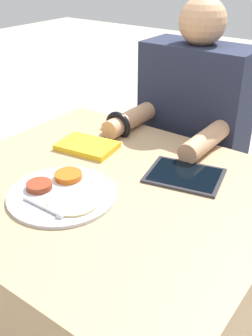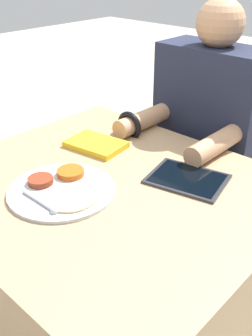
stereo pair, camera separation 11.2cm
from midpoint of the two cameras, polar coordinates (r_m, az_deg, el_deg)
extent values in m
cube|color=#9E7F5B|center=(1.39, -0.13, -15.33)|extent=(0.99, 0.87, 0.74)
cylinder|color=#B7BABF|center=(1.12, -6.54, -3.35)|extent=(0.31, 0.31, 0.01)
cylinder|color=#B75114|center=(1.18, -5.40, -0.73)|extent=(0.08, 0.08, 0.02)
cylinder|color=maroon|center=(1.15, -9.62, -1.88)|extent=(0.07, 0.07, 0.02)
cylinder|color=tan|center=(1.08, -5.29, -4.36)|extent=(0.14, 0.14, 0.01)
cylinder|color=#B7BABF|center=(1.07, -9.70, -4.80)|extent=(0.14, 0.01, 0.01)
sphere|color=#B7BABF|center=(1.02, -7.28, -6.30)|extent=(0.02, 0.02, 0.02)
cube|color=silver|center=(1.37, -2.08, 3.17)|extent=(0.21, 0.16, 0.01)
cube|color=gold|center=(1.37, -2.08, 3.40)|extent=(0.21, 0.16, 0.02)
cube|color=#28282D|center=(1.20, 11.54, -1.65)|extent=(0.26, 0.22, 0.01)
cube|color=black|center=(1.19, 11.56, -1.46)|extent=(0.23, 0.19, 0.00)
cube|color=black|center=(1.87, 12.08, -8.37)|extent=(0.38, 0.22, 0.44)
cube|color=#1E2338|center=(1.62, 13.96, 6.38)|extent=(0.42, 0.20, 0.60)
sphere|color=tan|center=(1.52, 15.74, 19.57)|extent=(0.17, 0.17, 0.17)
cylinder|color=tan|center=(1.52, 4.73, 6.97)|extent=(0.07, 0.27, 0.07)
cylinder|color=tan|center=(1.36, 15.20, 3.31)|extent=(0.07, 0.27, 0.07)
torus|color=black|center=(1.46, 2.69, 6.09)|extent=(0.11, 0.02, 0.11)
camera|label=1|loc=(0.06, -87.14, 1.60)|focal=42.00mm
camera|label=2|loc=(0.06, 92.86, -1.60)|focal=42.00mm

